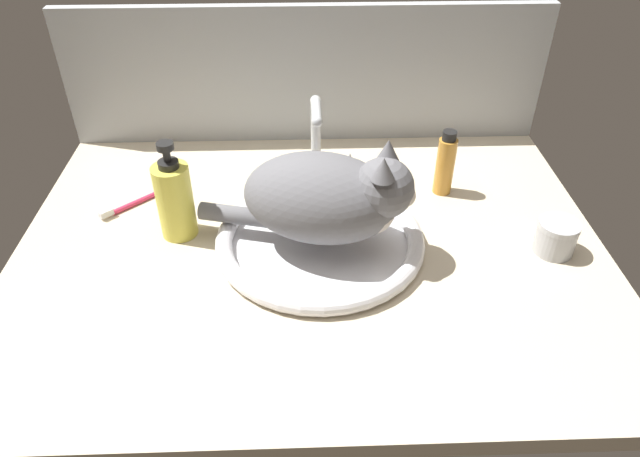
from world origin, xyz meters
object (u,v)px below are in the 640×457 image
faucet (316,147)px  soap_pump_bottle (175,199)px  sink_basin (320,241)px  cat (331,197)px  amber_bottle (445,164)px  toothbrush (141,200)px  metal_jar (556,237)px

faucet → soap_pump_bottle: soap_pump_bottle is taller
sink_basin → cat: cat is taller
cat → amber_bottle: 29.45cm
toothbrush → metal_jar: bearing=-13.2°
cat → toothbrush: cat is taller
sink_basin → soap_pump_bottle: 26.50cm
sink_basin → faucet: (-0.00, 23.26, 5.86)cm
amber_bottle → soap_pump_bottle: bearing=-166.6°
faucet → toothbrush: 36.22cm
metal_jar → soap_pump_bottle: soap_pump_bottle is taller
sink_basin → amber_bottle: 30.70cm
sink_basin → soap_pump_bottle: (-25.34, 4.92, 6.02)cm
amber_bottle → toothbrush: (-59.74, -1.95, -5.73)cm
cat → sink_basin: bearing=166.0°
metal_jar → toothbrush: bearing=166.8°
sink_basin → amber_bottle: size_ratio=2.74×
sink_basin → cat: (1.74, -0.43, 9.39)cm
sink_basin → metal_jar: metal_jar is taller
toothbrush → cat: bearing=-23.0°
sink_basin → amber_bottle: (25.10, 16.95, 5.00)cm
metal_jar → amber_bottle: bearing=128.6°
faucet → metal_jar: 48.42cm
amber_bottle → soap_pump_bottle: (-50.44, -12.03, 1.02)cm
cat → toothbrush: (-36.38, 15.43, -10.12)cm
sink_basin → amber_bottle: bearing=34.0°
faucet → cat: (1.74, -23.69, 3.53)cm
soap_pump_bottle → toothbrush: size_ratio=1.33×
cat → metal_jar: size_ratio=5.30×
metal_jar → soap_pump_bottle: (-66.05, 7.54, 4.31)cm
toothbrush → faucet: bearing=13.4°
faucet → soap_pump_bottle: bearing=-144.1°
sink_basin → toothbrush: size_ratio=2.63×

